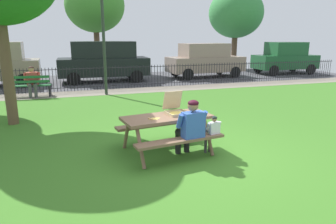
{
  "coord_description": "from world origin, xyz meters",
  "views": [
    {
      "loc": [
        -2.38,
        -5.34,
        2.35
      ],
      "look_at": [
        -0.45,
        0.73,
        0.75
      ],
      "focal_mm": 32.41,
      "sensor_mm": 36.0,
      "label": 1
    }
  ],
  "objects": [
    {
      "name": "pizza_box_open",
      "position": [
        -0.37,
        0.47,
        0.86
      ],
      "size": [
        0.48,
        0.55,
        0.46
      ],
      "color": "tan",
      "rests_on": "picnic_table_foreground"
    },
    {
      "name": "iron_fence_streetside",
      "position": [
        0.0,
        8.44,
        0.53
      ],
      "size": [
        23.61,
        0.03,
        1.05
      ],
      "color": "black",
      "rests_on": "ground"
    },
    {
      "name": "child_at_table",
      "position": [
        0.22,
        -0.08,
        0.5
      ],
      "size": [
        0.32,
        0.32,
        0.82
      ],
      "color": "#3B3B3B",
      "rests_on": "ground"
    },
    {
      "name": "street_asphalt",
      "position": [
        0.0,
        11.44,
        -0.01
      ],
      "size": [
        28.0,
        6.01,
        0.01
      ],
      "primitive_type": "cube",
      "color": "#424247"
    },
    {
      "name": "adult_at_table",
      "position": [
        -0.27,
        -0.12,
        0.66
      ],
      "size": [
        0.63,
        0.63,
        1.19
      ],
      "color": "black",
      "rests_on": "ground"
    },
    {
      "name": "pizza_slice_on_table",
      "position": [
        -0.91,
        0.22,
        0.78
      ],
      "size": [
        0.24,
        0.19,
        0.02
      ],
      "color": "#F2CD59",
      "rests_on": "picnic_table_foreground"
    },
    {
      "name": "parked_car_far_right",
      "position": [
        10.62,
        10.98,
        1.01
      ],
      "size": [
        3.96,
        1.95,
        1.98
      ],
      "color": "#1B5329",
      "rests_on": "ground"
    },
    {
      "name": "far_tree_center",
      "position": [
        9.22,
        14.99,
        3.93
      ],
      "size": [
        3.9,
        3.9,
        5.71
      ],
      "color": "brown",
      "rests_on": "ground"
    },
    {
      "name": "person_on_park_bench",
      "position": [
        -3.89,
        7.62,
        0.66
      ],
      "size": [
        0.62,
        0.61,
        1.19
      ],
      "color": "#4B4B4B",
      "rests_on": "ground"
    },
    {
      "name": "picnic_table_foreground",
      "position": [
        -0.6,
        0.34,
        0.6
      ],
      "size": [
        1.99,
        1.71,
        0.79
      ],
      "color": "brown",
      "rests_on": "ground"
    },
    {
      "name": "far_tree_midleft",
      "position": [
        -0.69,
        14.99,
        4.18
      ],
      "size": [
        3.66,
        3.66,
        5.85
      ],
      "color": "brown",
      "rests_on": "ground"
    },
    {
      "name": "park_bench_left",
      "position": [
        -4.03,
        7.6,
        0.42
      ],
      "size": [
        1.63,
        0.57,
        0.85
      ],
      "color": "#216031",
      "rests_on": "ground"
    },
    {
      "name": "parked_car_right",
      "position": [
        5.06,
        10.98,
        1.01
      ],
      "size": [
        4.5,
        2.11,
        1.94
      ],
      "color": "gray",
      "rests_on": "ground"
    },
    {
      "name": "cobblestone_walkway",
      "position": [
        0.0,
        7.74,
        -0.0
      ],
      "size": [
        28.0,
        1.4,
        0.01
      ],
      "primitive_type": "cube",
      "color": "gray"
    },
    {
      "name": "lamp_post_walkway",
      "position": [
        -1.07,
        7.19,
        2.54
      ],
      "size": [
        0.28,
        0.28,
        4.17
      ],
      "color": "#2D382D",
      "rests_on": "ground"
    },
    {
      "name": "ground",
      "position": [
        0.0,
        2.22,
        -0.01
      ],
      "size": [
        28.0,
        12.44,
        0.02
      ],
      "primitive_type": "cube",
      "color": "#3B7423"
    },
    {
      "name": "parked_car_center",
      "position": [
        -0.73,
        10.98,
        1.1
      ],
      "size": [
        4.62,
        1.98,
        2.08
      ],
      "color": "black",
      "rests_on": "ground"
    }
  ]
}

